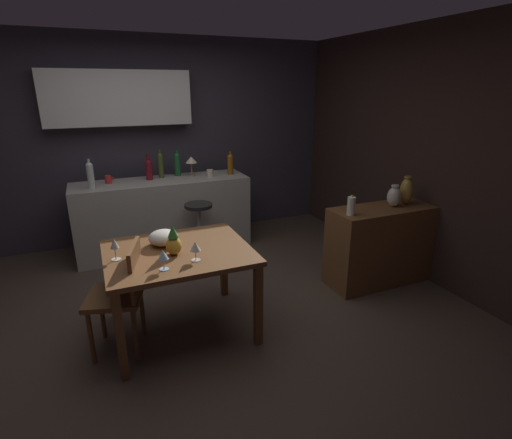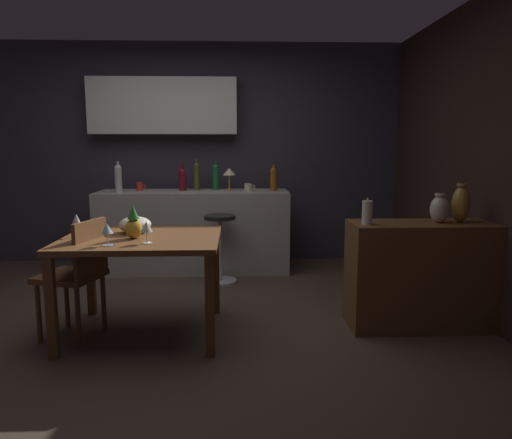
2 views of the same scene
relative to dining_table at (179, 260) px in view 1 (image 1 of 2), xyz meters
name	(u,v)px [view 1 (image 1 of 2)]	position (x,y,z in m)	size (l,w,h in m)	color
ground_plane	(191,308)	(0.15, 0.31, -0.65)	(9.00, 9.00, 0.00)	#47382D
wall_kitchen_back	(141,133)	(0.09, 2.38, 0.76)	(5.20, 0.33, 2.60)	#38333D
wall_side_right	(396,149)	(2.70, 0.61, 0.65)	(0.10, 4.40, 2.60)	#33231E
dining_table	(179,260)	(0.00, 0.00, 0.00)	(1.13, 0.95, 0.74)	brown
kitchen_counter	(164,215)	(0.21, 1.84, -0.20)	(2.10, 0.60, 0.90)	#B2ADA3
sideboard_cabinet	(380,245)	(2.12, 0.07, -0.24)	(1.10, 0.44, 0.82)	brown
chair_near_window	(123,293)	(-0.46, -0.07, -0.16)	(0.50, 0.50, 0.88)	brown
bar_stool	(200,231)	(0.52, 1.32, -0.27)	(0.34, 0.34, 0.70)	#262323
wine_glass_left	(163,255)	(-0.17, -0.31, 0.20)	(0.08, 0.08, 0.15)	silver
wine_glass_right	(114,244)	(-0.47, 0.01, 0.21)	(0.07, 0.07, 0.17)	silver
wine_glass_center	(195,247)	(0.08, -0.24, 0.20)	(0.08, 0.08, 0.15)	silver
pineapple_centerpiece	(174,242)	(-0.04, -0.07, 0.19)	(0.12, 0.12, 0.24)	gold
fruit_bowl	(163,238)	(-0.08, 0.16, 0.15)	(0.24, 0.24, 0.12)	beige
wine_bottle_ruby	(149,168)	(0.09, 1.92, 0.39)	(0.08, 0.08, 0.30)	maroon
wine_bottle_amber	(230,163)	(1.10, 1.83, 0.39)	(0.08, 0.08, 0.30)	#8C5114
wine_bottle_clear	(90,174)	(-0.57, 1.72, 0.41)	(0.08, 0.08, 0.33)	silver
wine_bottle_olive	(161,164)	(0.24, 1.97, 0.42)	(0.06, 0.06, 0.35)	#475623
wine_bottle_green	(177,163)	(0.46, 2.01, 0.41)	(0.08, 0.08, 0.33)	#1E592D
cup_red	(108,179)	(-0.39, 1.92, 0.30)	(0.11, 0.07, 0.09)	red
cup_cream	(210,173)	(0.82, 1.82, 0.29)	(0.12, 0.08, 0.08)	beige
counter_lamp	(191,161)	(0.61, 1.91, 0.45)	(0.15, 0.15, 0.25)	#A58447
pillar_candle_tall	(351,206)	(1.67, 0.01, 0.26)	(0.08, 0.08, 0.20)	white
vase_ceramic_ivory	(394,196)	(2.23, 0.07, 0.28)	(0.14, 0.14, 0.22)	beige
vase_brass	(406,191)	(2.41, 0.09, 0.31)	(0.13, 0.13, 0.30)	#B78C38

